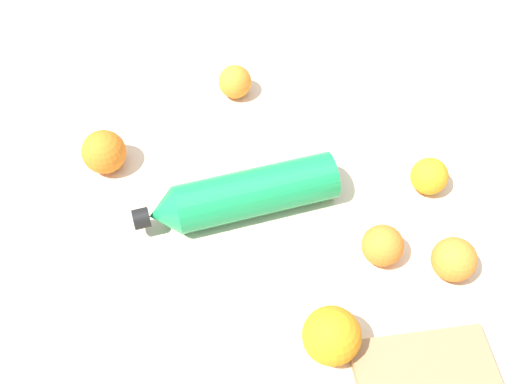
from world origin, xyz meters
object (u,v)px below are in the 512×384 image
(orange_5, at_px, (332,336))
(water_bottle, at_px, (242,195))
(orange_2, at_px, (429,176))
(orange_4, at_px, (235,82))
(orange_3, at_px, (454,259))
(orange_1, at_px, (104,152))
(orange_0, at_px, (383,245))

(orange_5, bearing_deg, water_bottle, -155.53)
(orange_2, xyz_separation_m, orange_4, (-0.24, -0.31, 0.00))
(orange_2, distance_m, orange_3, 0.16)
(orange_2, height_order, orange_5, orange_5)
(orange_2, bearing_deg, orange_1, -98.42)
(orange_0, relative_size, orange_3, 0.95)
(orange_0, bearing_deg, water_bottle, -115.97)
(orange_1, distance_m, orange_2, 0.54)
(orange_0, distance_m, orange_1, 0.47)
(orange_1, relative_size, orange_3, 1.11)
(orange_0, relative_size, orange_1, 0.86)
(orange_4, bearing_deg, water_bottle, 0.07)
(orange_0, xyz_separation_m, orange_2, (-0.13, 0.10, -0.00))
(water_bottle, height_order, orange_3, water_bottle)
(orange_3, distance_m, orange_4, 0.50)
(orange_1, bearing_deg, water_bottle, 65.07)
(orange_5, bearing_deg, orange_2, 143.31)
(orange_0, height_order, orange_2, orange_0)
(orange_1, xyz_separation_m, orange_4, (-0.16, 0.22, -0.01))
(orange_0, xyz_separation_m, orange_1, (-0.20, -0.43, 0.01))
(orange_0, relative_size, orange_2, 1.03)
(orange_2, bearing_deg, orange_0, -38.77)
(orange_3, bearing_deg, orange_1, -113.96)
(water_bottle, bearing_deg, orange_1, -37.44)
(orange_3, bearing_deg, orange_5, -61.01)
(orange_5, bearing_deg, orange_3, 118.99)
(orange_1, relative_size, orange_5, 0.92)
(orange_5, bearing_deg, orange_1, -135.86)
(orange_1, bearing_deg, orange_3, 66.04)
(orange_1, xyz_separation_m, orange_3, (0.23, 0.53, -0.00))
(orange_4, relative_size, orange_5, 0.77)
(orange_1, relative_size, orange_4, 1.20)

